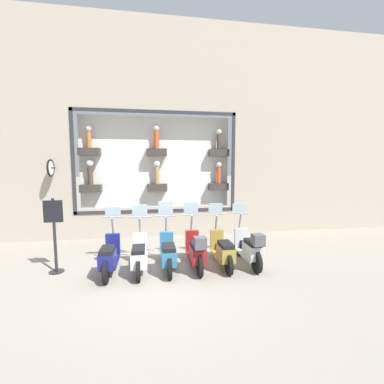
% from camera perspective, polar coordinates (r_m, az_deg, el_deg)
% --- Properties ---
extents(ground_plane, '(120.00, 120.00, 0.00)m').
position_cam_1_polar(ground_plane, '(6.80, -6.72, -17.43)').
color(ground_plane, gray).
extents(building_facade, '(1.22, 36.00, 7.98)m').
position_cam_1_polar(building_facade, '(9.94, -7.92, 13.84)').
color(building_facade, '#ADA08E').
rests_on(building_facade, ground_plane).
extents(scooter_silver_0, '(1.81, 0.61, 1.57)m').
position_cam_1_polar(scooter_silver_0, '(7.21, 12.66, -12.03)').
color(scooter_silver_0, black).
rests_on(scooter_silver_0, ground_plane).
extents(scooter_olive_1, '(1.80, 0.60, 1.59)m').
position_cam_1_polar(scooter_olive_1, '(7.04, 6.84, -12.79)').
color(scooter_olive_1, black).
rests_on(scooter_olive_1, ground_plane).
extents(scooter_red_2, '(1.81, 0.60, 1.65)m').
position_cam_1_polar(scooter_red_2, '(6.82, 0.94, -12.92)').
color(scooter_red_2, black).
rests_on(scooter_red_2, ground_plane).
extents(scooter_teal_3, '(1.80, 0.61, 1.69)m').
position_cam_1_polar(scooter_teal_3, '(6.81, -5.35, -13.39)').
color(scooter_teal_3, black).
rests_on(scooter_teal_3, ground_plane).
extents(scooter_white_4, '(1.80, 0.60, 1.60)m').
position_cam_1_polar(scooter_white_4, '(6.80, -11.65, -13.60)').
color(scooter_white_4, black).
rests_on(scooter_white_4, ground_plane).
extents(scooter_navy_5, '(1.81, 0.60, 1.56)m').
position_cam_1_polar(scooter_navy_5, '(6.87, -17.88, -13.45)').
color(scooter_navy_5, black).
rests_on(scooter_navy_5, ground_plane).
extents(shop_sign_post, '(0.36, 0.45, 1.89)m').
position_cam_1_polar(shop_sign_post, '(7.31, -28.26, -7.91)').
color(shop_sign_post, '#232326').
rests_on(shop_sign_post, ground_plane).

